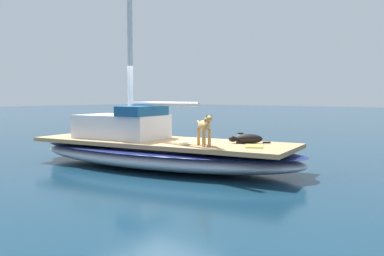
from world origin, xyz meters
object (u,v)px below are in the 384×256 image
(sailboat_main, at_px, (160,153))
(dog_black, at_px, (248,139))
(dog_tan, at_px, (205,127))
(coiled_rope, at_px, (184,144))
(deck_winch, at_px, (240,137))
(deck_towel, at_px, (254,146))

(sailboat_main, relative_size, dog_black, 8.96)
(dog_tan, height_order, coiled_rope, dog_tan)
(deck_winch, bearing_deg, sailboat_main, 121.11)
(coiled_rope, bearing_deg, dog_tan, -74.66)
(coiled_rope, bearing_deg, deck_winch, -23.26)
(deck_winch, xyz_separation_m, coiled_rope, (-1.40, 0.60, -0.08))
(dog_tan, relative_size, deck_towel, 1.45)
(deck_winch, distance_m, deck_towel, 1.08)
(coiled_rope, relative_size, deck_towel, 0.58)
(dog_black, xyz_separation_m, coiled_rope, (-1.11, 0.98, -0.08))
(sailboat_main, distance_m, dog_black, 2.22)
(sailboat_main, xyz_separation_m, deck_winch, (1.01, -1.68, 0.42))
(coiled_rope, distance_m, deck_towel, 1.55)
(coiled_rope, bearing_deg, deck_towel, -64.13)
(dog_tan, distance_m, deck_towel, 1.14)
(dog_tan, xyz_separation_m, deck_towel, (0.55, -0.92, -0.41))
(dog_black, bearing_deg, deck_winch, 52.05)
(dog_tan, xyz_separation_m, deck_winch, (1.27, -0.12, -0.32))
(dog_black, height_order, deck_towel, dog_black)
(dog_black, height_order, coiled_rope, dog_black)
(dog_black, distance_m, deck_winch, 0.48)
(sailboat_main, distance_m, deck_winch, 2.00)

